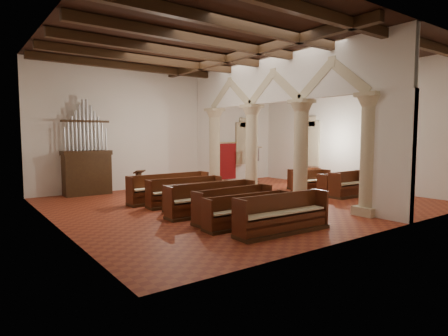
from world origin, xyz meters
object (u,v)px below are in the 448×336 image
at_px(pipe_organ, 87,164).
at_px(aisle_pew_0, 349,188).
at_px(lectern, 139,184).
at_px(processional_banner, 257,169).
at_px(nave_pew_0, 283,220).

distance_m(pipe_organ, aisle_pew_0, 11.66).
xyz_separation_m(pipe_organ, aisle_pew_0, (9.01, -7.33, -1.00)).
relative_size(lectern, processional_banner, 0.53).
relative_size(nave_pew_0, aisle_pew_0, 1.55).
bearing_deg(processional_banner, nave_pew_0, -151.85).
xyz_separation_m(lectern, processional_banner, (7.29, 0.16, 0.30)).
distance_m(pipe_organ, lectern, 2.46).
bearing_deg(nave_pew_0, lectern, 95.21).
relative_size(pipe_organ, lectern, 3.95).
xyz_separation_m(lectern, aisle_pew_0, (7.04, -6.17, -0.09)).
bearing_deg(aisle_pew_0, pipe_organ, 141.65).
height_order(pipe_organ, processional_banner, pipe_organ).
bearing_deg(lectern, aisle_pew_0, -50.10).
relative_size(lectern, aisle_pew_0, 0.57).
height_order(nave_pew_0, aisle_pew_0, aisle_pew_0).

